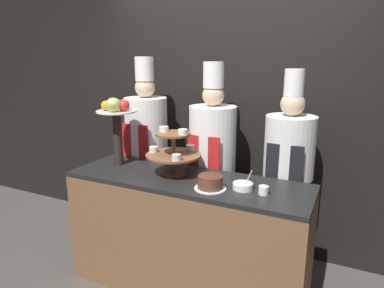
{
  "coord_description": "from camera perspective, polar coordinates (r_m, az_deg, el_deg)",
  "views": [
    {
      "loc": [
        1.12,
        -1.92,
        1.85
      ],
      "look_at": [
        0.0,
        0.4,
        1.21
      ],
      "focal_mm": 32.0,
      "sensor_mm": 36.0,
      "label": 1
    }
  ],
  "objects": [
    {
      "name": "fruit_pedestal",
      "position": [
        2.94,
        -12.41,
        4.52
      ],
      "size": [
        0.34,
        0.34,
        0.59
      ],
      "color": "#2D231E",
      "rests_on": "buffet_counter"
    },
    {
      "name": "cake_round",
      "position": [
        2.42,
        3.07,
        -6.45
      ],
      "size": [
        0.23,
        0.23,
        0.1
      ],
      "color": "white",
      "rests_on": "buffet_counter"
    },
    {
      "name": "tiered_stand",
      "position": [
        2.68,
        -3.11,
        -1.15
      ],
      "size": [
        0.44,
        0.44,
        0.38
      ],
      "color": "brown",
      "rests_on": "buffet_counter"
    },
    {
      "name": "chef_center_left",
      "position": [
        3.08,
        3.4,
        -2.21
      ],
      "size": [
        0.42,
        0.42,
        1.83
      ],
      "color": "#28282D",
      "rests_on": "ground_plane"
    },
    {
      "name": "wall_back",
      "position": [
        3.35,
        6.05,
        6.25
      ],
      "size": [
        10.0,
        0.06,
        2.8
      ],
      "color": "black",
      "rests_on": "ground_plane"
    },
    {
      "name": "buffet_counter",
      "position": [
        2.84,
        -0.91,
        -14.85
      ],
      "size": [
        1.89,
        0.6,
        0.96
      ],
      "color": "brown",
      "rests_on": "ground_plane"
    },
    {
      "name": "chef_left",
      "position": [
        3.39,
        -7.55,
        -0.3
      ],
      "size": [
        0.41,
        0.41,
        1.87
      ],
      "color": "black",
      "rests_on": "ground_plane"
    },
    {
      "name": "chef_center_right",
      "position": [
        2.91,
        15.69,
        -4.21
      ],
      "size": [
        0.4,
        0.4,
        1.78
      ],
      "color": "#38332D",
      "rests_on": "ground_plane"
    },
    {
      "name": "serving_bowl_near",
      "position": [
        2.45,
        8.47,
        -6.94
      ],
      "size": [
        0.14,
        0.14,
        0.15
      ],
      "color": "white",
      "rests_on": "buffet_counter"
    },
    {
      "name": "cup_white",
      "position": [
        2.38,
        11.83,
        -7.56
      ],
      "size": [
        0.07,
        0.07,
        0.06
      ],
      "color": "white",
      "rests_on": "buffet_counter"
    }
  ]
}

